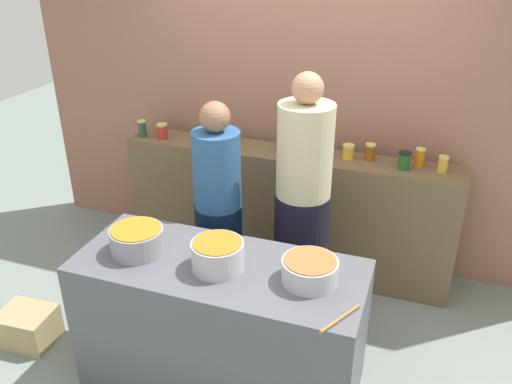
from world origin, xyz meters
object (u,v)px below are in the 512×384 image
Objects in this scene: preserve_jar_5 at (300,149)px; preserve_jar_8 at (404,160)px; bread_crate at (28,326)px; preserve_jar_1 at (162,131)px; cook_with_tongs at (219,223)px; preserve_jar_0 at (142,128)px; preserve_jar_7 at (370,152)px; preserve_jar_3 at (229,140)px; preserve_jar_6 at (348,152)px; cooking_pot_right at (310,271)px; cooking_pot_left at (137,240)px; preserve_jar_9 at (420,157)px; cooking_pot_center at (218,255)px; preserve_jar_2 at (211,134)px; preserve_jar_4 at (286,144)px; cook_in_cap at (302,218)px; preserve_jar_10 at (443,164)px; wooden_spoon at (340,319)px.

preserve_jar_5 is 0.80× the size of preserve_jar_8.
preserve_jar_8 reaches higher than bread_crate.
preserve_jar_1 is 1.81m from bread_crate.
bread_crate is at bearing -144.93° from cook_with_tongs.
preserve_jar_0 is 1.90m from preserve_jar_7.
preserve_jar_7 is at bearing 3.51° from preserve_jar_1.
preserve_jar_3 is 0.58m from preserve_jar_5.
preserve_jar_6 is 1.42m from cooking_pot_right.
bread_crate is at bearing -174.25° from cooking_pot_left.
preserve_jar_8 is 1.42m from cook_with_tongs.
preserve_jar_9 is 1.79m from cooking_pot_center.
cooking_pot_center is at bearing 0.05° from cooking_pot_left.
preserve_jar_2 reaches higher than preserve_jar_4.
cooking_pot_center is at bearing -112.61° from preserve_jar_7.
cooking_pot_center is (0.04, -1.46, -0.13)m from preserve_jar_4.
preserve_jar_6 is at bearing 2.83° from preserve_jar_1.
cook_in_cap is (-0.24, 0.75, -0.11)m from cooking_pot_right.
preserve_jar_4 is at bearing 91.47° from cooking_pot_center.
cooking_pot_left is 0.88× the size of bread_crate.
cook_with_tongs reaches higher than preserve_jar_7.
preserve_jar_0 reaches higher than cooking_pot_center.
preserve_jar_10 is (1.18, -0.01, 0.00)m from preserve_jar_4.
preserve_jar_3 is 1.23× the size of preserve_jar_6.
bread_crate is (-0.96, -1.46, -0.99)m from preserve_jar_3.
cook_with_tongs is at bearing -149.40° from preserve_jar_8.
cooking_pot_center is at bearing -107.44° from preserve_jar_6.
preserve_jar_0 is 1.05× the size of preserve_jar_8.
preserve_jar_8 is (0.78, 0.00, 0.01)m from preserve_jar_5.
preserve_jar_1 is at bearing 76.75° from bread_crate.
cook_in_cap is (-0.34, -0.68, -0.27)m from preserve_jar_7.
preserve_jar_0 is 0.79m from preserve_jar_3.
cook_in_cap reaches higher than bread_crate.
cook_in_cap is (1.55, -0.57, -0.28)m from preserve_jar_0.
preserve_jar_4 is 0.50m from preserve_jar_6.
preserve_jar_3 is 0.08× the size of cook_in_cap.
preserve_jar_0 is 1.73m from preserve_jar_6.
preserve_jar_1 reaches higher than cooking_pot_center.
cooking_pot_center is 0.86m from cook_in_cap.
cooking_pot_center reaches higher than wooden_spoon.
preserve_jar_1 is 1.97m from preserve_jar_8.
preserve_jar_3 is 1.07× the size of preserve_jar_7.
preserve_jar_6 is 0.80× the size of preserve_jar_9.
preserve_jar_9 reaches higher than preserve_jar_5.
preserve_jar_7 is (1.10, 0.12, -0.00)m from preserve_jar_3.
preserve_jar_9 is 1.52m from cooking_pot_right.
preserve_jar_1 is 1.77m from cooking_pot_center.
preserve_jar_5 is at bearing -179.71° from preserve_jar_8.
wooden_spoon reaches higher than bread_crate.
bread_crate is (-0.16, -1.46, -0.99)m from preserve_jar_0.
preserve_jar_5 is 1.75m from wooden_spoon.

